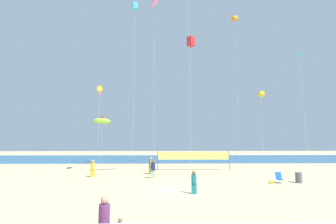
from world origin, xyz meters
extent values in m
plane|color=#D1BC89|center=(0.00, 0.00, 0.00)|extent=(120.00, 120.00, 0.00)
cube|color=#28608C|center=(0.00, 29.51, 0.00)|extent=(120.00, 20.00, 0.01)
cylinder|color=#7A3872|center=(-3.06, -8.75, 1.09)|extent=(0.39, 0.39, 0.63)
sphere|color=tan|center=(-3.06, -8.75, 1.54)|extent=(0.28, 0.28, 0.28)
sphere|color=#997051|center=(-2.49, -8.74, 0.86)|extent=(0.16, 0.16, 0.16)
cube|color=olive|center=(-2.33, 8.39, 0.41)|extent=(0.39, 0.24, 0.82)
cylinder|color=olive|center=(-2.33, 8.39, 1.16)|extent=(0.41, 0.41, 0.68)
sphere|color=tan|center=(-2.33, 8.39, 1.65)|extent=(0.30, 0.30, 0.30)
cube|color=gold|center=(-7.98, 6.45, 0.39)|extent=(0.37, 0.22, 0.77)
cylinder|color=gold|center=(-7.98, 6.45, 1.09)|extent=(0.39, 0.39, 0.64)
sphere|color=tan|center=(-7.98, 6.45, 1.55)|extent=(0.29, 0.29, 0.29)
cube|color=#19727A|center=(1.14, -0.95, 0.35)|extent=(0.34, 0.20, 0.71)
cylinder|color=#19727A|center=(1.14, -0.95, 1.00)|extent=(0.36, 0.36, 0.59)
sphere|color=brown|center=(1.14, -0.95, 1.43)|extent=(0.26, 0.26, 0.26)
cube|color=#99B28C|center=(-1.94, 5.56, 0.40)|extent=(0.38, 0.23, 0.79)
cylinder|color=navy|center=(-1.94, 5.56, 1.12)|extent=(0.40, 0.40, 0.65)
sphere|color=brown|center=(-1.94, 5.56, 1.59)|extent=(0.29, 0.29, 0.29)
cube|color=#1959B2|center=(8.98, 2.81, 0.32)|extent=(0.52, 0.48, 0.03)
cube|color=#1959B2|center=(8.98, 3.10, 0.60)|extent=(0.52, 0.23, 0.57)
cylinder|color=silver|center=(8.98, 2.67, 0.16)|extent=(0.03, 0.03, 0.32)
cylinder|color=silver|center=(8.98, 2.96, 0.16)|extent=(0.03, 0.03, 0.32)
cylinder|color=#595960|center=(10.69, 3.01, 0.44)|extent=(0.54, 0.54, 0.87)
cylinder|color=#4C4C51|center=(-1.64, 11.50, 1.20)|extent=(0.08, 0.08, 2.40)
cylinder|color=#4C4C51|center=(7.05, 11.43, 1.20)|extent=(0.08, 0.08, 2.40)
cube|color=#EAE566|center=(2.71, 11.46, 1.73)|extent=(8.69, 0.09, 0.90)
cube|color=gold|center=(8.10, 2.59, 0.12)|extent=(0.31, 0.16, 0.25)
cylinder|color=silver|center=(-10.08, 17.52, 3.22)|extent=(0.01, 0.01, 6.44)
ellipsoid|color=#8CD833|center=(-10.08, 17.52, 6.44)|extent=(2.67, 1.21, 1.02)
cube|color=red|center=(-10.08, 17.52, 6.82)|extent=(0.51, 0.06, 0.63)
cylinder|color=silver|center=(-8.37, 9.47, 4.73)|extent=(0.01, 0.01, 9.45)
cylinder|color=yellow|center=(-8.37, 9.47, 9.45)|extent=(0.98, 1.85, 0.57)
sphere|color=pink|center=(-8.37, 9.47, 9.07)|extent=(0.34, 0.34, 0.34)
cylinder|color=silver|center=(13.69, 6.49, 6.41)|extent=(0.01, 0.01, 12.81)
pyramid|color=#26BFCC|center=(13.69, 6.50, 12.86)|extent=(0.55, 0.55, 0.21)
cylinder|color=silver|center=(-2.15, 11.92, 10.95)|extent=(0.01, 0.01, 21.89)
ellipsoid|color=pink|center=(-2.15, 11.92, 21.89)|extent=(1.71, 2.26, 0.79)
cube|color=purple|center=(-2.15, 11.92, 22.22)|extent=(0.43, 0.06, 0.54)
cylinder|color=silver|center=(3.12, 16.07, 9.14)|extent=(0.01, 0.01, 18.28)
cube|color=red|center=(3.12, 16.07, 18.28)|extent=(1.24, 1.24, 1.40)
cylinder|color=silver|center=(9.52, 15.06, 10.78)|extent=(0.01, 0.01, 21.57)
cone|color=orange|center=(9.52, 15.06, 21.57)|extent=(1.04, 0.61, 0.98)
cylinder|color=silver|center=(12.73, 14.64, 5.04)|extent=(0.01, 0.01, 10.08)
cone|color=yellow|center=(12.73, 14.64, 10.08)|extent=(0.89, 0.90, 0.96)
cylinder|color=silver|center=(1.42, 3.48, 9.06)|extent=(0.01, 0.01, 18.13)
cylinder|color=silver|center=(-4.75, 11.94, 10.67)|extent=(0.01, 0.01, 21.34)
cube|color=#26BFCC|center=(-4.75, 11.94, 21.34)|extent=(0.71, 0.71, 0.92)
camera|label=1|loc=(-0.98, -17.43, 3.67)|focal=25.07mm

